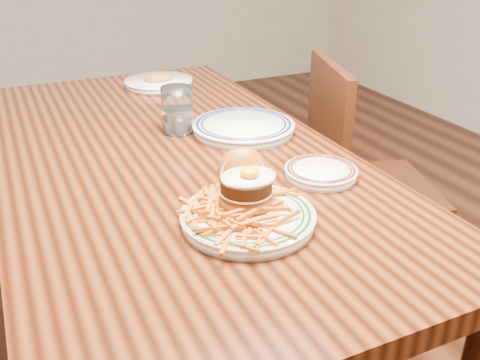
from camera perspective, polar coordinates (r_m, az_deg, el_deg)
name	(u,v)px	position (r m, az deg, el deg)	size (l,w,h in m)	color
table	(170,181)	(1.43, -7.46, -0.14)	(0.85, 1.60, 0.75)	black
chair_right	(356,179)	(1.92, 12.28, 0.15)	(0.52, 0.52, 0.88)	#3C190C
main_plate	(247,205)	(1.05, 0.75, -2.67)	(0.27, 0.28, 0.13)	white
side_plate	(321,172)	(1.25, 8.62, 0.88)	(0.17, 0.17, 0.03)	white
rear_plate	(244,127)	(1.50, 0.38, 5.69)	(0.29, 0.29, 0.03)	white
water_glass	(178,113)	(1.50, -6.67, 7.15)	(0.09, 0.09, 0.13)	white
far_plate	(159,82)	(1.97, -8.68, 10.30)	(0.24, 0.24, 0.04)	white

